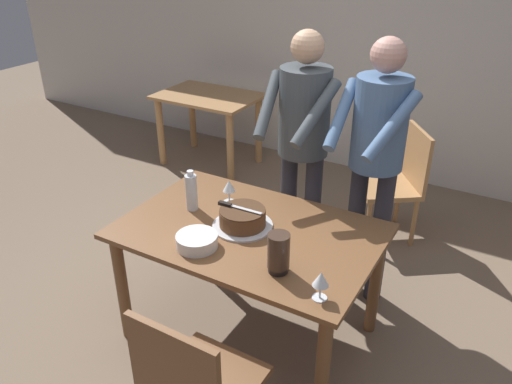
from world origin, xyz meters
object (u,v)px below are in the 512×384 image
object	(u,v)px
water_bottle	(191,192)
cake_on_platter	(243,219)
cake_knife	(231,205)
hurricane_lamp	(278,253)
plate_stack	(197,241)
background_table	(209,110)
wine_glass_near	(229,187)
background_chair_0	(397,180)
main_dining_table	(249,246)
person_standing_beside	(376,148)
person_cutting_cake	(303,135)
wine_glass_far	(321,280)

from	to	relation	value
water_bottle	cake_on_platter	bearing A→B (deg)	-3.55
cake_knife	hurricane_lamp	size ratio (longest dim) A/B	1.29
plate_stack	cake_on_platter	bearing A→B (deg)	70.40
cake_knife	background_table	distance (m)	2.52
hurricane_lamp	background_table	world-z (taller)	hurricane_lamp
wine_glass_near	water_bottle	distance (m)	0.23
hurricane_lamp	background_chair_0	size ratio (longest dim) A/B	0.23
water_bottle	background_table	distance (m)	2.33
main_dining_table	background_table	xyz separation A→B (m)	(-1.65, 1.98, -0.06)
plate_stack	wine_glass_near	size ratio (longest dim) A/B	1.53
water_bottle	background_table	bearing A→B (deg)	122.41
cake_on_platter	water_bottle	bearing A→B (deg)	176.45
wine_glass_near	person_standing_beside	distance (m)	0.91
main_dining_table	background_chair_0	distance (m)	1.62
person_cutting_cake	water_bottle	bearing A→B (deg)	-121.62
person_cutting_cake	background_table	xyz separation A→B (m)	(-1.64, 1.30, -0.50)
hurricane_lamp	person_cutting_cake	world-z (taller)	person_cutting_cake
cake_on_platter	background_table	xyz separation A→B (m)	(-1.60, 1.98, -0.22)
hurricane_lamp	water_bottle	bearing A→B (deg)	158.30
main_dining_table	plate_stack	size ratio (longest dim) A/B	6.47
water_bottle	cake_knife	bearing A→B (deg)	-4.77
cake_knife	plate_stack	world-z (taller)	cake_knife
wine_glass_far	water_bottle	world-z (taller)	water_bottle
person_standing_beside	wine_glass_near	bearing A→B (deg)	-145.48
cake_knife	wine_glass_near	bearing A→B (deg)	125.51
water_bottle	person_standing_beside	distance (m)	1.12
main_dining_table	wine_glass_near	xyz separation A→B (m)	(-0.27, 0.21, 0.22)
cake_on_platter	cake_knife	world-z (taller)	cake_knife
wine_glass_near	background_chair_0	xyz separation A→B (m)	(0.69, 1.34, -0.36)
person_cutting_cake	person_standing_beside	distance (m)	0.47
cake_knife	person_standing_beside	xyz separation A→B (m)	(0.58, 0.71, 0.21)
background_table	plate_stack	bearing A→B (deg)	-56.51
plate_stack	water_bottle	xyz separation A→B (m)	(-0.26, 0.31, 0.08)
cake_knife	water_bottle	world-z (taller)	water_bottle
person_standing_beside	water_bottle	bearing A→B (deg)	-141.88
cake_on_platter	hurricane_lamp	size ratio (longest dim) A/B	1.62
wine_glass_far	background_table	xyz separation A→B (m)	(-2.22, 2.33, -0.28)
main_dining_table	person_standing_beside	world-z (taller)	person_standing_beside
person_standing_beside	background_chair_0	size ratio (longest dim) A/B	1.91
main_dining_table	background_chair_0	size ratio (longest dim) A/B	1.58
wine_glass_near	water_bottle	size ratio (longest dim) A/B	0.58
plate_stack	water_bottle	distance (m)	0.41
plate_stack	background_chair_0	distance (m)	1.95
cake_on_platter	plate_stack	distance (m)	0.31
person_standing_beside	wine_glass_far	bearing A→B (deg)	-83.76
cake_knife	hurricane_lamp	world-z (taller)	hurricane_lamp
main_dining_table	cake_on_platter	bearing A→B (deg)	172.28
main_dining_table	cake_on_platter	world-z (taller)	cake_on_platter
person_cutting_cake	background_chair_0	bearing A→B (deg)	63.88
person_cutting_cake	background_chair_0	world-z (taller)	person_cutting_cake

